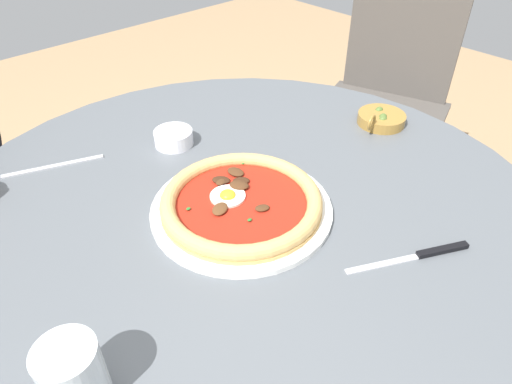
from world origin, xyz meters
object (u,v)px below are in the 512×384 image
Objects in this scene: ramekin_capers at (174,137)px; cafe_chair_spare_far at (389,84)px; dining_table at (243,264)px; olive_pan at (381,119)px; pizza_on_plate at (242,203)px; fork_utensil at (54,166)px; water_glass at (74,378)px; steak_knife at (426,254)px.

ramekin_capers is 0.09× the size of cafe_chair_spare_far.
dining_table is 1.19× the size of cafe_chair_spare_far.
ramekin_capers is at bearing 80.60° from dining_table.
dining_table is 8.44× the size of olive_pan.
olive_pan reaches higher than pizza_on_plate.
pizza_on_plate reaches higher than fork_utensil.
dining_table is 12.45× the size of water_glass.
olive_pan is 0.14× the size of cafe_chair_spare_far.
ramekin_capers is (0.39, 0.37, -0.02)m from water_glass.
steak_knife is at bearing -145.15° from cafe_chair_spare_far.
steak_knife is at bearing -63.58° from dining_table.
olive_pan reaches higher than steak_knife.
dining_table is at bearing -63.24° from fork_utensil.
cafe_chair_spare_far is (0.99, 0.33, -0.07)m from dining_table.
dining_table is at bearing -161.44° from cafe_chair_spare_far.
steak_knife is at bearing -64.04° from pizza_on_plate.
water_glass is 0.49m from fork_utensil.
water_glass is (-0.35, -0.12, 0.17)m from dining_table.
pizza_on_plate is 0.30m from steak_knife.
water_glass reaches higher than steak_knife.
pizza_on_plate is 0.34× the size of cafe_chair_spare_far.
fork_utensil is (-0.21, 0.09, -0.02)m from ramekin_capers.
fork_utensil is at bearing 116.76° from dining_table.
dining_table is at bearing -178.34° from olive_pan.
olive_pan is at bearing 1.66° from dining_table.
fork_utensil is (-0.17, 0.34, 0.13)m from dining_table.
cafe_chair_spare_far is (1.34, 0.45, -0.23)m from water_glass.
fork_utensil is at bearing 117.11° from pizza_on_plate.
olive_pan is at bearing 1.59° from pizza_on_plate.
dining_table is 6.11× the size of fork_utensil.
water_glass is 0.53m from ramekin_capers.
dining_table is 3.54× the size of pizza_on_plate.
ramekin_capers is 0.23m from fork_utensil.
pizza_on_plate is 1.73× the size of fork_utensil.
cafe_chair_spare_far reaches higher than steak_knife.
ramekin_capers is 0.98m from cafe_chair_spare_far.
olive_pan is at bearing 9.52° from water_glass.
water_glass is at bearing -161.46° from pizza_on_plate.
cafe_chair_spare_far is (0.86, 0.60, -0.20)m from steak_knife.
dining_table is 0.41m from fork_utensil.
pizza_on_plate is 3.88× the size of ramekin_capers.
fork_utensil is at bearing 179.55° from cafe_chair_spare_far.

